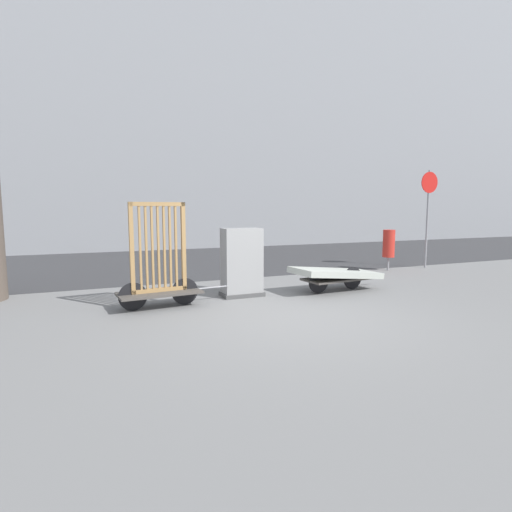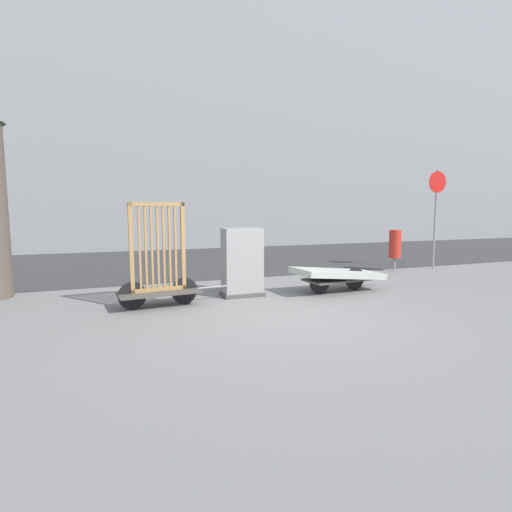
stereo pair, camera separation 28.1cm
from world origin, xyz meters
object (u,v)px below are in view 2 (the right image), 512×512
Objects in this scene: bike_cart_with_mattress at (338,275)px; sign_post at (436,204)px; utility_cabinet at (242,264)px; trash_bin at (395,244)px; bike_cart_with_bedframe at (159,273)px.

sign_post is at bearing 16.92° from bike_cart_with_mattress.
utility_cabinet is 1.17× the size of trash_bin.
utility_cabinet is (-2.03, 0.33, 0.27)m from bike_cart_with_mattress.
utility_cabinet is 5.31m from trash_bin.
bike_cart_with_mattress is 5.07m from sign_post.
utility_cabinet reaches higher than bike_cart_with_mattress.
bike_cart_with_bedframe reaches higher than utility_cabinet.
sign_post is (1.41, -0.01, 1.13)m from trash_bin.
utility_cabinet is at bearing -166.53° from sign_post.
trash_bin is (3.04, 1.89, 0.40)m from bike_cart_with_mattress.
sign_post is (4.45, 1.88, 1.53)m from bike_cart_with_mattress.
utility_cabinet is at bearing 5.15° from bike_cart_with_bedframe.
bike_cart_with_bedframe is 0.89× the size of bike_cart_with_mattress.
bike_cart_with_mattress is 2.08m from utility_cabinet.
trash_bin is (6.76, 1.89, 0.15)m from bike_cart_with_bedframe.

